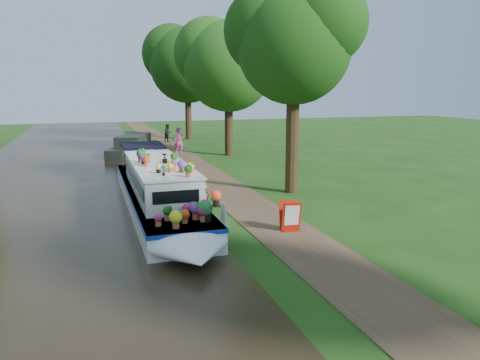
% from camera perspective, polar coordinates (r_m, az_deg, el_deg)
% --- Properties ---
extents(ground, '(100.00, 100.00, 0.00)m').
position_cam_1_polar(ground, '(16.88, -1.42, -4.48)').
color(ground, '#193D0F').
rests_on(ground, ground).
extents(canal_water, '(10.00, 100.00, 0.02)m').
position_cam_1_polar(canal_water, '(16.29, -22.20, -5.88)').
color(canal_water, black).
rests_on(canal_water, ground).
extents(towpath, '(2.20, 100.00, 0.03)m').
position_cam_1_polar(towpath, '(17.24, 2.41, -4.10)').
color(towpath, '#4A3522').
rests_on(towpath, ground).
extents(plant_boat, '(2.29, 13.52, 2.24)m').
position_cam_1_polar(plant_boat, '(17.48, -9.78, -1.22)').
color(plant_boat, white).
rests_on(plant_boat, canal_water).
extents(tree_near_overhang, '(5.52, 5.28, 8.99)m').
position_cam_1_polar(tree_near_overhang, '(20.56, 6.54, 16.82)').
color(tree_near_overhang, black).
rests_on(tree_near_overhang, ground).
extents(tree_near_mid, '(6.90, 6.60, 9.40)m').
position_cam_1_polar(tree_near_mid, '(32.04, -1.48, 14.54)').
color(tree_near_mid, black).
rests_on(tree_near_mid, ground).
extents(tree_near_far, '(7.59, 7.26, 10.30)m').
position_cam_1_polar(tree_near_far, '(42.63, -6.50, 14.46)').
color(tree_near_far, black).
rests_on(tree_near_far, ground).
extents(second_boat, '(4.07, 7.68, 1.40)m').
position_cam_1_polar(second_boat, '(32.84, -12.86, 3.92)').
color(second_boat, black).
rests_on(second_boat, canal_water).
extents(sandwich_board, '(0.63, 0.55, 0.97)m').
position_cam_1_polar(sandwich_board, '(15.15, 6.13, -4.55)').
color(sandwich_board, '#A31D0B').
rests_on(sandwich_board, towpath).
extents(pedestrian_pink, '(0.73, 0.53, 1.87)m').
position_cam_1_polar(pedestrian_pink, '(32.60, -7.45, 4.75)').
color(pedestrian_pink, '#E75F7C').
rests_on(pedestrian_pink, towpath).
extents(pedestrian_dark, '(0.93, 0.89, 1.52)m').
position_cam_1_polar(pedestrian_dark, '(40.10, -8.77, 5.65)').
color(pedestrian_dark, black).
rests_on(pedestrian_dark, towpath).
extents(verge_plant, '(0.48, 0.45, 0.43)m').
position_cam_1_polar(verge_plant, '(19.33, -3.93, -1.83)').
color(verge_plant, '#257122').
rests_on(verge_plant, ground).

